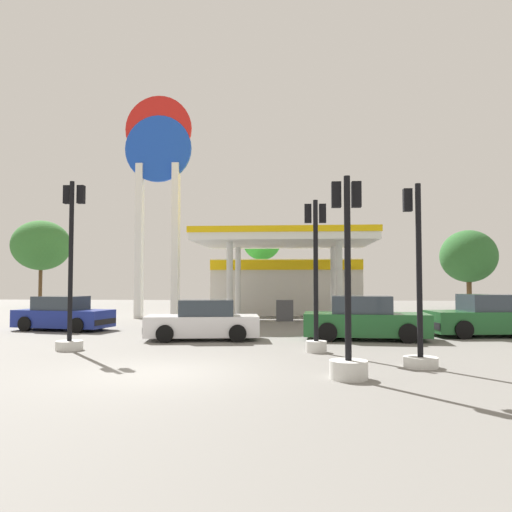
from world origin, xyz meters
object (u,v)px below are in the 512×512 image
(traffic_signal_3, at_px, (71,292))
(tree_2, at_px, (469,256))
(traffic_signal_2, at_px, (348,321))
(station_pole_sign, at_px, (158,176))
(tree_0, at_px, (41,245))
(car_3, at_px, (489,317))
(traffic_signal_0, at_px, (316,291))
(traffic_signal_1, at_px, (419,316))
(car_2, at_px, (63,315))
(car_0, at_px, (365,320))
(tree_1, at_px, (262,244))
(car_1, at_px, (203,322))

(traffic_signal_3, xyz_separation_m, tree_2, (20.01, 24.37, 2.22))
(traffic_signal_2, bearing_deg, station_pole_sign, 117.21)
(tree_0, bearing_deg, traffic_signal_3, -61.05)
(car_3, relative_size, tree_0, 0.66)
(tree_2, bearing_deg, traffic_signal_0, -117.29)
(traffic_signal_0, relative_size, traffic_signal_1, 1.00)
(traffic_signal_1, bearing_deg, car_2, 146.66)
(traffic_signal_1, bearing_deg, car_0, 94.89)
(station_pole_sign, distance_m, car_0, 16.20)
(tree_0, bearing_deg, car_3, -35.11)
(traffic_signal_0, bearing_deg, tree_1, 97.59)
(traffic_signal_2, distance_m, tree_2, 30.95)
(traffic_signal_2, height_order, tree_0, tree_0)
(car_2, bearing_deg, car_0, -11.86)
(traffic_signal_2, xyz_separation_m, tree_0, (-21.61, 28.60, 3.77))
(car_2, bearing_deg, car_3, -3.75)
(car_0, bearing_deg, car_3, 16.86)
(traffic_signal_3, xyz_separation_m, tree_0, (-13.59, 24.57, 3.23))
(car_2, relative_size, traffic_signal_3, 0.83)
(car_2, xyz_separation_m, traffic_signal_0, (10.56, -5.99, 1.15))
(car_0, relative_size, traffic_signal_2, 1.03)
(traffic_signal_0, bearing_deg, car_3, 35.59)
(car_3, distance_m, traffic_signal_3, 15.16)
(car_3, bearing_deg, car_2, 176.25)
(tree_1, bearing_deg, tree_0, 175.82)
(tree_1, distance_m, tree_2, 15.66)
(traffic_signal_1, distance_m, tree_1, 26.51)
(station_pole_sign, xyz_separation_m, car_1, (4.56, -10.46, -7.52))
(traffic_signal_1, distance_m, traffic_signal_2, 2.48)
(traffic_signal_2, xyz_separation_m, tree_2, (12.00, 28.40, 2.75))
(station_pole_sign, distance_m, car_1, 13.66)
(car_3, height_order, tree_2, tree_2)
(station_pole_sign, height_order, tree_0, station_pole_sign)
(station_pole_sign, bearing_deg, traffic_signal_2, -62.79)
(tree_2, bearing_deg, traffic_signal_1, -110.68)
(car_2, distance_m, traffic_signal_1, 15.53)
(tree_0, height_order, tree_2, tree_0)
(traffic_signal_0, height_order, tree_1, tree_1)
(traffic_signal_0, bearing_deg, traffic_signal_2, -82.92)
(car_2, xyz_separation_m, tree_0, (-10.53, 18.46, 4.34))
(car_3, relative_size, traffic_signal_1, 1.03)
(traffic_signal_1, bearing_deg, car_1, 139.39)
(station_pole_sign, relative_size, traffic_signal_0, 2.83)
(traffic_signal_0, relative_size, tree_2, 0.76)
(car_0, relative_size, car_1, 1.07)
(station_pole_sign, height_order, tree_1, station_pole_sign)
(station_pole_sign, distance_m, tree_1, 11.64)
(traffic_signal_1, bearing_deg, traffic_signal_2, -139.43)
(car_0, xyz_separation_m, traffic_signal_2, (-1.38, -7.52, 0.52))
(traffic_signal_3, relative_size, tree_2, 0.87)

